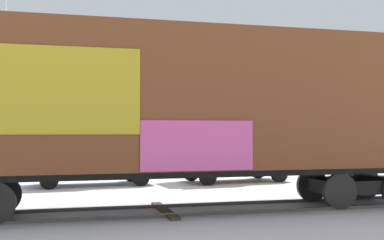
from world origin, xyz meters
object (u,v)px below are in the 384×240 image
(parked_car_black, at_px, (377,159))
(freight_car, at_px, (175,104))
(parked_car_tan, at_px, (234,158))
(parked_car_silver, at_px, (90,162))

(parked_car_black, bearing_deg, freight_car, -145.37)
(freight_car, bearing_deg, parked_car_tan, 61.53)
(freight_car, height_order, parked_car_tan, freight_car)
(freight_car, relative_size, parked_car_black, 3.51)
(parked_car_silver, distance_m, parked_car_black, 12.08)
(parked_car_tan, bearing_deg, freight_car, -118.47)
(freight_car, distance_m, parked_car_black, 12.45)
(parked_car_silver, xyz_separation_m, parked_car_tan, (5.51, 0.06, 0.07))
(parked_car_silver, relative_size, parked_car_tan, 1.05)
(parked_car_tan, bearing_deg, parked_car_silver, -179.41)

